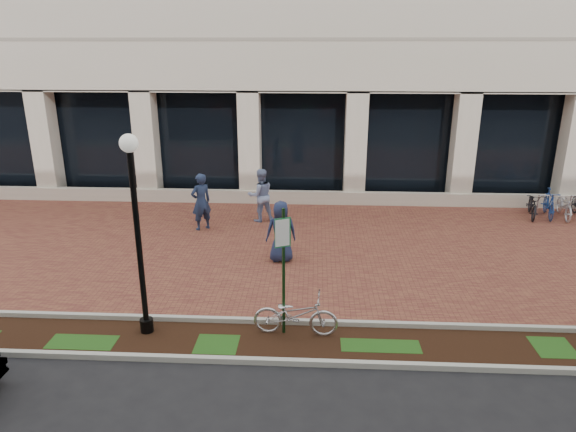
# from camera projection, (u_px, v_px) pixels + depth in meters

# --- Properties ---
(ground) EXTENTS (120.00, 120.00, 0.00)m
(ground) POSITION_uv_depth(u_px,v_px,m) (297.00, 247.00, 15.49)
(ground) COLOR black
(ground) RESTS_ON ground
(brick_plaza) EXTENTS (40.00, 9.00, 0.01)m
(brick_plaza) POSITION_uv_depth(u_px,v_px,m) (297.00, 247.00, 15.49)
(brick_plaza) COLOR brown
(brick_plaza) RESTS_ON ground
(planting_strip) EXTENTS (40.00, 1.50, 0.01)m
(planting_strip) POSITION_uv_depth(u_px,v_px,m) (288.00, 343.00, 10.52)
(planting_strip) COLOR black
(planting_strip) RESTS_ON ground
(curb_plaza_side) EXTENTS (40.00, 0.12, 0.12)m
(curb_plaza_side) POSITION_uv_depth(u_px,v_px,m) (290.00, 322.00, 11.21)
(curb_plaza_side) COLOR #ACADA3
(curb_plaza_side) RESTS_ON ground
(curb_street_side) EXTENTS (40.00, 0.12, 0.12)m
(curb_street_side) POSITION_uv_depth(u_px,v_px,m) (286.00, 362.00, 9.79)
(curb_street_side) COLOR #ACADA3
(curb_street_side) RESTS_ON ground
(parking_sign) EXTENTS (0.34, 0.07, 2.78)m
(parking_sign) POSITION_uv_depth(u_px,v_px,m) (283.00, 258.00, 10.33)
(parking_sign) COLOR #123415
(parking_sign) RESTS_ON ground
(lamppost) EXTENTS (0.36, 0.36, 4.23)m
(lamppost) POSITION_uv_depth(u_px,v_px,m) (137.00, 226.00, 10.19)
(lamppost) COLOR black
(lamppost) RESTS_ON ground
(locked_bicycle) EXTENTS (1.80, 0.70, 0.93)m
(locked_bicycle) POSITION_uv_depth(u_px,v_px,m) (296.00, 314.00, 10.70)
(locked_bicycle) COLOR silver
(locked_bicycle) RESTS_ON ground
(pedestrian_left) EXTENTS (0.82, 0.79, 1.90)m
(pedestrian_left) POSITION_uv_depth(u_px,v_px,m) (201.00, 202.00, 16.71)
(pedestrian_left) COLOR #1E2B4B
(pedestrian_left) RESTS_ON ground
(pedestrian_mid) EXTENTS (1.09, 0.98, 1.84)m
(pedestrian_mid) POSITION_uv_depth(u_px,v_px,m) (261.00, 195.00, 17.55)
(pedestrian_mid) COLOR #8295C2
(pedestrian_mid) RESTS_ON ground
(pedestrian_right) EXTENTS (0.95, 0.71, 1.75)m
(pedestrian_right) POSITION_uv_depth(u_px,v_px,m) (281.00, 232.00, 14.26)
(pedestrian_right) COLOR #1D2649
(pedestrian_right) RESTS_ON ground
(bike_rack_cluster) EXTENTS (3.07, 1.82, 1.01)m
(bike_rack_cluster) POSITION_uv_depth(u_px,v_px,m) (565.00, 205.00, 18.04)
(bike_rack_cluster) COLOR black
(bike_rack_cluster) RESTS_ON ground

